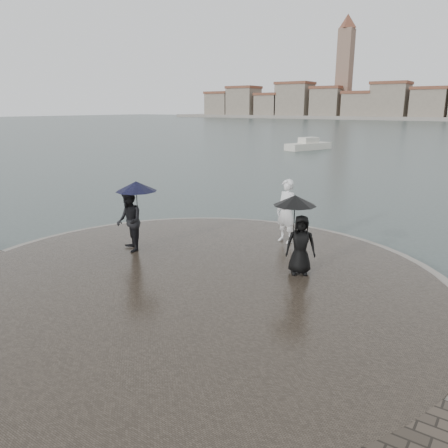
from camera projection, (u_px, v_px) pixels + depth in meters
The scene contains 6 objects.
ground at pixel (73, 357), 7.91m from camera, with size 400.00×400.00×0.00m, color #2B3835.
kerb_ring at pixel (194, 286), 10.64m from camera, with size 12.50×12.50×0.32m, color gray.
quay_tip at pixel (194, 286), 10.63m from camera, with size 11.90×11.90×0.36m, color #2D261E.
statue at pixel (287, 211), 13.25m from camera, with size 0.71×0.47×1.94m, color white.
visitor_left at pixel (131, 212), 12.35m from camera, with size 1.36×1.18×2.04m.
visitor_right at pixel (299, 229), 10.72m from camera, with size 1.22×1.07×1.95m.
Camera 1 is at (6.26, -4.18, 4.39)m, focal length 35.00 mm.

